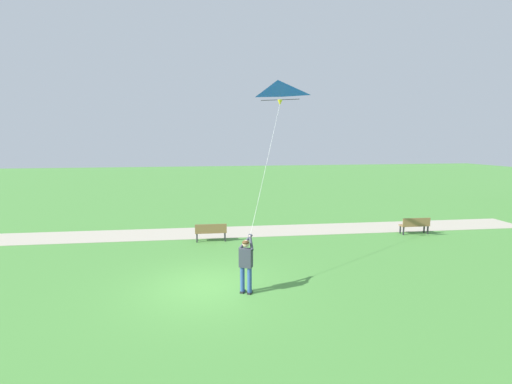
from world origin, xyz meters
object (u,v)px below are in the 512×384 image
at_px(person_kite_flyer, 246,261).
at_px(park_bench_far_walkway, 415,224).
at_px(flying_kite, 278,94).
at_px(park_bench_near_walkway, 211,231).

distance_m(person_kite_flyer, park_bench_far_walkway, 11.29).
relative_size(flying_kite, park_bench_far_walkway, 3.42).
bearing_deg(park_bench_near_walkway, person_kite_flyer, 7.45).
bearing_deg(flying_kite, park_bench_near_walkway, -141.47).
relative_size(person_kite_flyer, flying_kite, 0.35).
relative_size(flying_kite, park_bench_near_walkway, 3.42).
height_order(flying_kite, park_bench_near_walkway, flying_kite).
bearing_deg(flying_kite, person_kite_flyer, -29.05).
distance_m(person_kite_flyer, park_bench_near_walkway, 6.27).
bearing_deg(person_kite_flyer, park_bench_far_walkway, 120.81).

